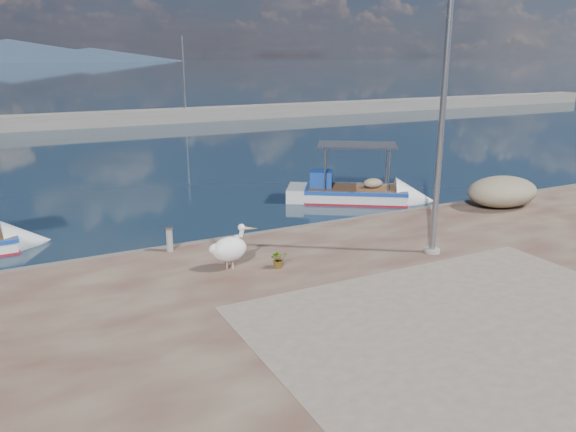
# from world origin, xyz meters

# --- Properties ---
(ground) EXTENTS (1400.00, 1400.00, 0.00)m
(ground) POSITION_xyz_m (0.00, 0.00, 0.00)
(ground) COLOR #162635
(ground) RESTS_ON ground
(quay_patch) EXTENTS (9.00, 7.00, 0.01)m
(quay_patch) POSITION_xyz_m (1.00, -3.00, 0.50)
(quay_patch) COLOR gray
(quay_patch) RESTS_ON quay
(breakwater) EXTENTS (120.00, 2.20, 7.50)m
(breakwater) POSITION_xyz_m (-0.00, 40.00, 0.60)
(breakwater) COLOR gray
(breakwater) RESTS_ON ground
(mountains) EXTENTS (370.00, 280.00, 22.00)m
(mountains) POSITION_xyz_m (4.39, 650.00, 9.51)
(mountains) COLOR #28384C
(mountains) RESTS_ON ground
(boat_right) EXTENTS (5.86, 4.74, 2.77)m
(boat_right) POSITION_xyz_m (5.58, 8.66, 0.22)
(boat_right) COLOR white
(boat_right) RESTS_ON ground
(pelican) EXTENTS (1.25, 0.74, 1.19)m
(pelican) POSITION_xyz_m (-2.32, 2.53, 1.06)
(pelican) COLOR tan
(pelican) RESTS_ON quay
(lamp_post) EXTENTS (0.44, 0.96, 7.00)m
(lamp_post) POSITION_xyz_m (3.20, 1.16, 3.80)
(lamp_post) COLOR gray
(lamp_post) RESTS_ON quay
(bollard_near) EXTENTS (0.24, 0.24, 0.72)m
(bollard_near) POSITION_xyz_m (-3.35, 4.60, 0.89)
(bollard_near) COLOR gray
(bollard_near) RESTS_ON quay
(potted_plant) EXTENTS (0.51, 0.47, 0.49)m
(potted_plant) POSITION_xyz_m (-1.17, 2.04, 0.75)
(potted_plant) COLOR #33722D
(potted_plant) RESTS_ON quay
(net_pile_c) EXTENTS (2.81, 2.00, 1.10)m
(net_pile_c) POSITION_xyz_m (8.85, 3.90, 1.05)
(net_pile_c) COLOR tan
(net_pile_c) RESTS_ON quay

